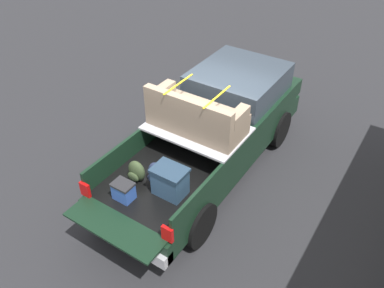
# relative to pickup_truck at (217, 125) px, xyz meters

# --- Properties ---
(ground_plane) EXTENTS (40.00, 40.00, 0.00)m
(ground_plane) POSITION_rel_pickup_truck_xyz_m (-0.38, 0.00, -0.99)
(ground_plane) COLOR #262628
(pickup_truck) EXTENTS (6.05, 2.06, 2.23)m
(pickup_truck) POSITION_rel_pickup_truck_xyz_m (0.00, 0.00, 0.00)
(pickup_truck) COLOR black
(pickup_truck) RESTS_ON ground_plane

